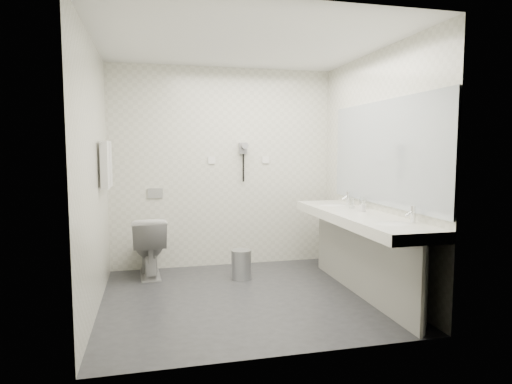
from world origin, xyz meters
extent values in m
plane|color=#28292D|center=(0.00, 0.00, 0.00)|extent=(2.80, 2.80, 0.00)
plane|color=silver|center=(0.00, 0.00, 2.50)|extent=(2.80, 2.80, 0.00)
plane|color=silver|center=(0.00, 1.30, 1.25)|extent=(2.80, 0.00, 2.80)
plane|color=silver|center=(0.00, -1.30, 1.25)|extent=(2.80, 0.00, 2.80)
plane|color=silver|center=(-1.40, 0.00, 1.25)|extent=(0.00, 2.60, 2.60)
plane|color=silver|center=(1.40, 0.00, 1.25)|extent=(0.00, 2.60, 2.60)
cube|color=white|center=(1.12, -0.20, 0.80)|extent=(0.55, 2.20, 0.10)
cube|color=gray|center=(1.15, -0.20, 0.38)|extent=(0.03, 2.15, 0.75)
cylinder|color=silver|center=(1.18, -1.24, 0.38)|extent=(0.06, 0.06, 0.75)
cylinder|color=silver|center=(1.18, 0.84, 0.38)|extent=(0.06, 0.06, 0.75)
cube|color=#B2BCC6|center=(1.39, -0.20, 1.45)|extent=(0.02, 2.20, 1.05)
ellipsoid|color=white|center=(1.12, -0.85, 0.83)|extent=(0.40, 0.31, 0.05)
ellipsoid|color=white|center=(1.12, 0.45, 0.83)|extent=(0.40, 0.31, 0.05)
cylinder|color=silver|center=(1.32, -0.85, 0.92)|extent=(0.04, 0.04, 0.15)
cylinder|color=silver|center=(1.32, 0.45, 0.92)|extent=(0.04, 0.04, 0.15)
imported|color=white|center=(1.20, -0.14, 0.90)|extent=(0.06, 0.06, 0.11)
cylinder|color=silver|center=(1.32, 0.10, 0.91)|extent=(0.09, 0.09, 0.12)
cylinder|color=silver|center=(1.21, 0.13, 0.90)|extent=(0.07, 0.07, 0.10)
imported|color=white|center=(-0.94, 1.00, 0.35)|extent=(0.43, 0.71, 0.70)
cube|color=#B2B5BA|center=(-0.85, 1.29, 0.95)|extent=(0.18, 0.02, 0.12)
cylinder|color=#B2B5BA|center=(0.09, 0.63, 0.16)|extent=(0.30, 0.30, 0.32)
cylinder|color=#B2B5BA|center=(0.09, 0.63, 0.33)|extent=(0.23, 0.23, 0.02)
cylinder|color=silver|center=(-1.35, 0.55, 1.55)|extent=(0.02, 0.62, 0.02)
cube|color=silver|center=(-1.34, 0.41, 1.33)|extent=(0.07, 0.24, 0.48)
cube|color=silver|center=(-1.34, 0.69, 1.33)|extent=(0.07, 0.24, 0.48)
cube|color=gray|center=(0.25, 1.27, 1.50)|extent=(0.10, 0.04, 0.14)
cylinder|color=gray|center=(0.25, 1.20, 1.53)|extent=(0.08, 0.14, 0.08)
cylinder|color=black|center=(0.25, 1.26, 1.25)|extent=(0.02, 0.02, 0.35)
cube|color=white|center=(-0.15, 1.29, 1.35)|extent=(0.09, 0.02, 0.09)
cube|color=white|center=(0.55, 1.29, 1.35)|extent=(0.09, 0.02, 0.09)
camera|label=1|loc=(-0.90, -4.22, 1.49)|focal=30.89mm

